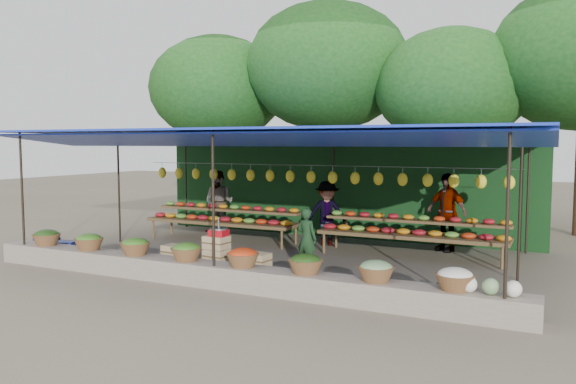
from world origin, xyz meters
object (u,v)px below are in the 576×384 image
at_px(crate_counter, 215,259).
at_px(blue_crate_front, 47,244).
at_px(blue_crate_back, 64,248).
at_px(vendor_seated, 307,238).
at_px(weighing_scale, 219,232).

distance_m(crate_counter, blue_crate_front, 4.97).
height_order(blue_crate_front, blue_crate_back, blue_crate_front).
distance_m(blue_crate_front, blue_crate_back, 0.67).
bearing_deg(vendor_seated, weighing_scale, 56.74).
bearing_deg(blue_crate_back, blue_crate_front, 152.12).
distance_m(crate_counter, weighing_scale, 0.55).
height_order(crate_counter, blue_crate_front, crate_counter).
distance_m(crate_counter, blue_crate_back, 4.30).
height_order(vendor_seated, blue_crate_front, vendor_seated).
xyz_separation_m(weighing_scale, blue_crate_back, (-4.37, 0.23, -0.71)).
xyz_separation_m(weighing_scale, blue_crate_front, (-5.04, 0.32, -0.69)).
distance_m(weighing_scale, blue_crate_back, 4.44).
xyz_separation_m(crate_counter, blue_crate_back, (-4.29, 0.23, -0.16)).
bearing_deg(blue_crate_front, crate_counter, 11.73).
relative_size(crate_counter, blue_crate_front, 4.21).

